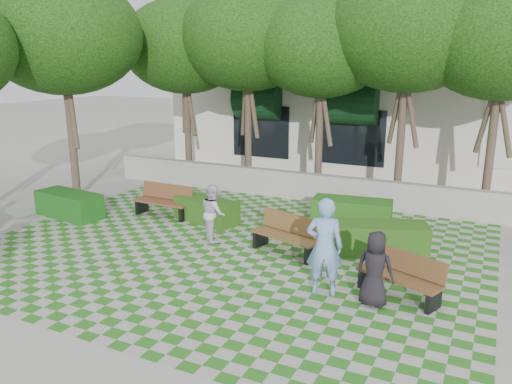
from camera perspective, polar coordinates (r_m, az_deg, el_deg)
The scene contains 17 objects.
ground at distance 11.57m, azimuth -5.54°, elevation -8.14°, with size 90.00×90.00×0.00m, color gray.
lawn at distance 12.37m, azimuth -3.12°, elevation -6.53°, with size 12.00×12.00×0.00m, color #2B721E.
sidewalk_south at distance 8.41m, azimuth -23.41°, elevation -18.70°, with size 16.00×2.00×0.01m, color #9E9B93.
sidewalk_west at distance 16.92m, azimuth -24.99°, elevation -2.08°, with size 2.00×12.00×0.01m, color #9E9B93.
retaining_wall at distance 16.76m, azimuth 5.51°, elevation 0.68°, with size 15.00×0.36×0.90m, color #9E9B93.
bench_east at distance 10.24m, azimuth 16.22°, elevation -9.23°, with size 1.76×1.13×0.88m.
bench_mid at distance 12.00m, azimuth 3.60°, elevation -4.95°, with size 1.87×1.06×0.93m.
bench_west at distance 15.10m, azimuth -10.47°, elevation -1.03°, with size 1.82×0.66×0.95m.
hedge_east at distance 12.35m, azimuth 14.10°, elevation -5.17°, with size 2.14×0.86×0.75m, color #214913.
hedge_midright at distance 14.25m, azimuth 10.89°, elevation -2.32°, with size 2.17×0.87×0.76m, color #1F5316.
hedge_midleft at distance 14.42m, azimuth -5.69°, elevation -2.10°, with size 1.92×0.77×0.67m, color #214A13.
hedge_west at distance 15.80m, azimuth -20.57°, elevation -1.36°, with size 2.12×0.85×0.74m, color #144B14.
person_blue at distance 9.84m, azimuth 7.83°, elevation -6.21°, with size 0.72×0.47×1.97m, color #759BD6.
person_dark at distance 9.65m, azimuth 13.44°, elevation -8.56°, with size 0.71×0.46×1.46m, color black.
person_white at distance 12.80m, azimuth -4.91°, elevation -2.38°, with size 0.72×0.56×1.47m, color silver.
tree_row at distance 16.81m, azimuth -0.62°, elevation 17.04°, with size 17.70×13.40×7.41m.
building at distance 23.70m, azimuth 14.62°, elevation 9.42°, with size 18.00×8.92×5.15m.
Camera 1 is at (5.65, -9.07, 4.45)m, focal length 35.00 mm.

